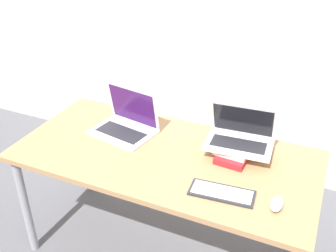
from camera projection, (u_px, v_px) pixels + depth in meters
name	position (u px, v px, depth m)	size (l,w,h in m)	color
desk	(165.00, 164.00, 2.19)	(1.65, 0.79, 0.73)	#9E754C
laptop_left	(126.00, 123.00, 2.34)	(0.40, 0.32, 0.27)	silver
book_stack	(236.00, 150.00, 2.13)	(0.20, 0.28, 0.06)	maroon
laptop_on_books	(240.00, 136.00, 2.11)	(0.37, 0.26, 0.23)	silver
wireless_keyboard	(222.00, 193.00, 1.86)	(0.32, 0.15, 0.01)	#28282D
mouse	(277.00, 204.00, 1.77)	(0.06, 0.11, 0.03)	#B2B2B7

